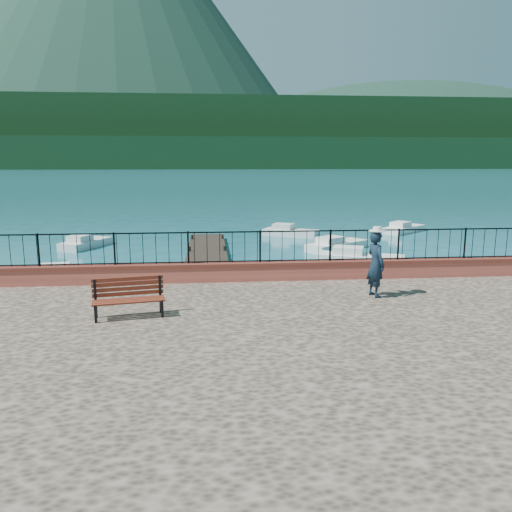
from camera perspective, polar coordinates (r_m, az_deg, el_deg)
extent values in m
plane|color=#19596B|center=(12.50, 3.62, -12.12)|extent=(2000.00, 2000.00, 0.00)
cube|color=#332821|center=(7.10, 12.09, -26.44)|extent=(30.00, 20.00, 1.20)
cube|color=#C35946|center=(15.55, 1.57, -1.72)|extent=(28.00, 0.46, 0.58)
cube|color=black|center=(15.40, 1.58, 1.06)|extent=(27.00, 0.05, 0.95)
cube|color=#2D231C|center=(23.83, -5.64, -0.62)|extent=(2.00, 16.00, 0.30)
cube|color=black|center=(311.39, -5.13, 11.58)|extent=(900.00, 60.00, 18.00)
cube|color=black|center=(371.76, -5.22, 13.46)|extent=(900.00, 120.00, 44.00)
cone|color=#142D23|center=(744.49, -15.82, 24.88)|extent=(560.00, 560.00, 380.00)
ellipsoid|color=#142D23|center=(612.94, 16.11, 9.99)|extent=(448.00, 384.00, 180.00)
cube|color=black|center=(12.26, -14.29, -5.90)|extent=(1.74, 0.80, 0.42)
cube|color=maroon|center=(12.39, -14.42, -3.51)|extent=(1.66, 0.38, 0.51)
imported|color=black|center=(13.94, 13.52, -0.91)|extent=(0.58, 0.75, 1.81)
cylinder|color=white|center=(13.78, 13.69, 3.02)|extent=(0.44, 0.44, 0.12)
cube|color=silver|center=(21.59, -20.72, -1.82)|extent=(3.50, 1.92, 0.80)
cube|color=white|center=(24.50, 11.88, 0.10)|extent=(4.24, 2.70, 0.80)
cube|color=silver|center=(28.06, 9.27, 1.54)|extent=(3.96, 3.33, 0.80)
cube|color=silver|center=(29.96, -18.87, 1.68)|extent=(2.57, 3.48, 0.80)
cube|color=silver|center=(32.85, 4.01, 3.01)|extent=(3.77, 2.86, 0.80)
cube|color=silver|center=(35.92, 16.59, 3.25)|extent=(3.63, 3.35, 0.80)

